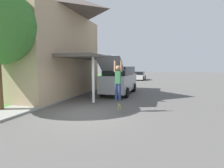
% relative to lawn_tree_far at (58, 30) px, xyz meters
% --- Properties ---
extents(ground_plane, '(120.00, 120.00, 0.00)m').
position_rel_lawn_tree_far_xyz_m(ground_plane, '(5.10, -5.49, -5.23)').
color(ground_plane, '#54514F').
extents(lawn, '(10.00, 80.00, 0.08)m').
position_rel_lawn_tree_far_xyz_m(lawn, '(-2.90, 0.51, -5.19)').
color(lawn, '#387F2D').
rests_on(lawn, ground_plane).
extents(sidewalk, '(1.80, 80.00, 0.10)m').
position_rel_lawn_tree_far_xyz_m(sidewalk, '(1.50, 0.51, -5.18)').
color(sidewalk, gray).
rests_on(sidewalk, ground_plane).
extents(house, '(12.69, 9.11, 8.95)m').
position_rel_lawn_tree_far_xyz_m(house, '(-2.53, -1.30, -0.52)').
color(house, tan).
rests_on(house, lawn).
extents(lawn_tree_far, '(4.19, 4.19, 7.27)m').
position_rel_lawn_tree_far_xyz_m(lawn_tree_far, '(0.00, 0.00, 0.00)').
color(lawn_tree_far, brown).
rests_on(lawn_tree_far, lawn).
extents(suv_parked, '(2.05, 5.75, 2.92)m').
position_rel_lawn_tree_far_xyz_m(suv_parked, '(5.17, 0.66, -4.05)').
color(suv_parked, gray).
rests_on(suv_parked, ground_plane).
extents(car_down_street, '(1.94, 4.08, 1.33)m').
position_rel_lawn_tree_far_xyz_m(car_down_street, '(4.56, 15.31, -4.60)').
color(car_down_street, silver).
rests_on(car_down_street, ground_plane).
extents(skateboarder, '(0.41, 0.22, 1.92)m').
position_rel_lawn_tree_far_xyz_m(skateboarder, '(6.47, -4.71, -3.64)').
color(skateboarder, navy).
rests_on(skateboarder, ground_plane).
extents(skateboard, '(0.32, 0.73, 0.26)m').
position_rel_lawn_tree_far_xyz_m(skateboard, '(6.59, -4.85, -4.89)').
color(skateboard, '#A89323').
rests_on(skateboard, ground_plane).
extents(fire_hydrant, '(0.20, 0.20, 0.70)m').
position_rel_lawn_tree_far_xyz_m(fire_hydrant, '(1.63, -4.44, -4.79)').
color(fire_hydrant, '#99999E').
rests_on(fire_hydrant, sidewalk).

